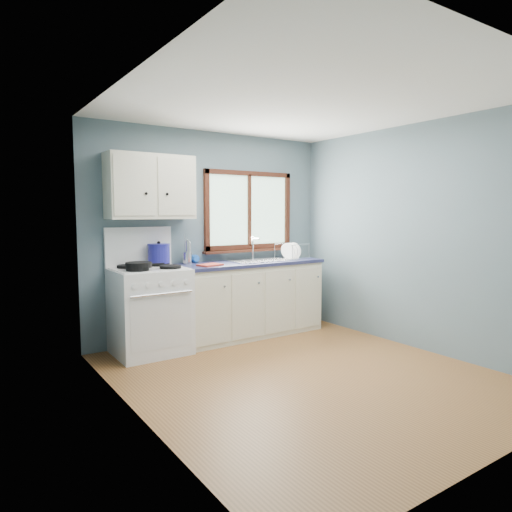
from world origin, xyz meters
TOP-DOWN VIEW (x-y plane):
  - floor at (0.00, 0.00)m, footprint 3.20×3.60m
  - ceiling at (0.00, 0.00)m, footprint 3.20×3.60m
  - wall_back at (0.00, 1.81)m, footprint 3.20×0.02m
  - wall_front at (0.00, -1.81)m, footprint 3.20×0.02m
  - wall_left at (-1.61, 0.00)m, footprint 0.02×3.60m
  - wall_right at (1.61, 0.00)m, footprint 0.02×3.60m
  - gas_range at (-0.95, 1.47)m, footprint 0.76×0.69m
  - base_cabinets at (0.36, 1.49)m, footprint 1.85×0.60m
  - countertop at (0.36, 1.49)m, footprint 1.89×0.64m
  - sink at (0.54, 1.49)m, footprint 0.84×0.46m
  - window at (0.54, 1.77)m, footprint 1.36×0.10m
  - upper_cabinets at (-0.85, 1.63)m, footprint 0.95×0.35m
  - skillet at (-1.11, 1.33)m, footprint 0.42×0.30m
  - stockpot at (-0.77, 1.62)m, footprint 0.30×0.30m
  - utensil_crock at (-0.40, 1.68)m, footprint 0.12×0.12m
  - thermos at (-0.40, 1.66)m, footprint 0.09×0.09m
  - soap_bottle at (-0.26, 1.70)m, footprint 0.10×0.10m
  - dish_towel at (-0.27, 1.36)m, footprint 0.30×0.24m
  - dish_rack at (1.01, 1.48)m, footprint 0.47×0.40m

SIDE VIEW (x-z plane):
  - floor at x=0.00m, z-range -0.02..0.00m
  - base_cabinets at x=0.36m, z-range -0.03..0.85m
  - gas_range at x=-0.95m, z-range -0.19..1.17m
  - sink at x=0.54m, z-range 0.64..1.08m
  - countertop at x=0.36m, z-range 0.88..0.92m
  - dish_towel at x=-0.27m, z-range 0.92..0.94m
  - dish_rack at x=1.01m, z-range 0.87..1.08m
  - skillet at x=-1.11m, z-range 0.96..1.01m
  - utensil_crock at x=-0.40m, z-range 0.82..1.17m
  - soap_bottle at x=-0.26m, z-range 0.92..1.17m
  - thermos at x=-0.40m, z-range 0.92..1.20m
  - stockpot at x=-0.77m, z-range 0.95..1.19m
  - wall_back at x=0.00m, z-range 0.00..2.50m
  - wall_front at x=0.00m, z-range 0.00..2.50m
  - wall_left at x=-1.61m, z-range 0.00..2.50m
  - wall_right at x=1.61m, z-range 0.00..2.50m
  - window at x=0.54m, z-range 0.96..1.99m
  - upper_cabinets at x=-0.85m, z-range 1.45..2.15m
  - ceiling at x=0.00m, z-range 2.50..2.52m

